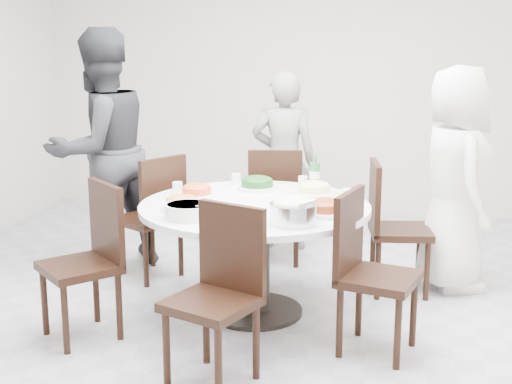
% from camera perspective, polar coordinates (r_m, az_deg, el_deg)
% --- Properties ---
extents(floor, '(6.00, 6.00, 0.01)m').
position_cam_1_polar(floor, '(4.69, 2.71, -10.45)').
color(floor, '#A8A7AC').
rests_on(floor, ground).
extents(wall_back, '(6.00, 0.01, 2.80)m').
position_cam_1_polar(wall_back, '(7.31, 6.14, 9.18)').
color(wall_back, silver).
rests_on(wall_back, ground).
extents(wall_front, '(6.00, 0.01, 2.80)m').
position_cam_1_polar(wall_front, '(1.47, -13.31, -5.29)').
color(wall_front, silver).
rests_on(wall_front, ground).
extents(dining_table, '(1.50, 1.50, 0.75)m').
position_cam_1_polar(dining_table, '(4.72, -0.11, -5.41)').
color(dining_table, white).
rests_on(dining_table, floor).
extents(chair_ne, '(0.47, 0.47, 0.95)m').
position_cam_1_polar(chair_ne, '(5.18, 11.48, -2.85)').
color(chair_ne, black).
rests_on(chair_ne, floor).
extents(chair_n, '(0.47, 0.47, 0.95)m').
position_cam_1_polar(chair_n, '(5.77, 1.57, -0.99)').
color(chair_n, black).
rests_on(chair_n, floor).
extents(chair_nw, '(0.58, 0.58, 0.95)m').
position_cam_1_polar(chair_nw, '(5.46, -8.62, -1.93)').
color(chair_nw, black).
rests_on(chair_nw, floor).
extents(chair_sw, '(0.59, 0.59, 0.95)m').
position_cam_1_polar(chair_sw, '(4.45, -13.96, -5.57)').
color(chair_sw, black).
rests_on(chair_sw, floor).
extents(chair_s, '(0.55, 0.55, 0.95)m').
position_cam_1_polar(chair_s, '(3.78, -3.61, -8.55)').
color(chair_s, black).
rests_on(chair_s, floor).
extents(chair_se, '(0.52, 0.52, 0.95)m').
position_cam_1_polar(chair_se, '(4.19, 9.81, -6.54)').
color(chair_se, black).
rests_on(chair_se, floor).
extents(diner_right, '(0.71, 0.90, 1.62)m').
position_cam_1_polar(diner_right, '(5.30, 15.61, 1.01)').
color(diner_right, silver).
rests_on(diner_right, floor).
extents(diner_middle, '(0.57, 0.39, 1.52)m').
position_cam_1_polar(diner_middle, '(6.10, 2.25, 2.50)').
color(diner_middle, black).
rests_on(diner_middle, floor).
extents(diner_left, '(1.10, 1.15, 1.88)m').
position_cam_1_polar(diner_left, '(5.64, -12.33, 3.20)').
color(diner_left, '#222327').
rests_on(diner_left, floor).
extents(dish_greens, '(0.29, 0.29, 0.08)m').
position_cam_1_polar(dish_greens, '(5.04, 0.10, 0.63)').
color(dish_greens, white).
rests_on(dish_greens, dining_table).
extents(dish_pale, '(0.28, 0.28, 0.08)m').
position_cam_1_polar(dish_pale, '(4.88, 4.67, 0.19)').
color(dish_pale, white).
rests_on(dish_pale, dining_table).
extents(dish_orange, '(0.25, 0.25, 0.07)m').
position_cam_1_polar(dish_orange, '(4.82, -4.77, -0.02)').
color(dish_orange, white).
rests_on(dish_orange, dining_table).
extents(dish_redbrown, '(0.29, 0.29, 0.07)m').
position_cam_1_polar(dish_redbrown, '(4.37, 5.58, -1.32)').
color(dish_redbrown, white).
rests_on(dish_redbrown, dining_table).
extents(dish_tofu, '(0.26, 0.26, 0.07)m').
position_cam_1_polar(dish_tofu, '(4.49, -5.95, -1.00)').
color(dish_tofu, white).
rests_on(dish_tofu, dining_table).
extents(rice_bowl, '(0.28, 0.28, 0.12)m').
position_cam_1_polar(rice_bowl, '(4.15, 3.00, -1.72)').
color(rice_bowl, silver).
rests_on(rice_bowl, dining_table).
extents(soup_bowl, '(0.28, 0.28, 0.09)m').
position_cam_1_polar(soup_bowl, '(4.29, -5.49, -1.51)').
color(soup_bowl, white).
rests_on(soup_bowl, dining_table).
extents(beverage_bottle, '(0.07, 0.07, 0.25)m').
position_cam_1_polar(beverage_bottle, '(5.02, 4.71, 1.56)').
color(beverage_bottle, '#296834').
rests_on(beverage_bottle, dining_table).
extents(tea_cups, '(0.07, 0.07, 0.08)m').
position_cam_1_polar(tea_cups, '(5.23, 1.46, 1.10)').
color(tea_cups, white).
rests_on(tea_cups, dining_table).
extents(chopsticks, '(0.24, 0.04, 0.01)m').
position_cam_1_polar(chopsticks, '(5.27, 0.92, 0.82)').
color(chopsticks, tan).
rests_on(chopsticks, dining_table).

